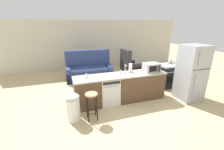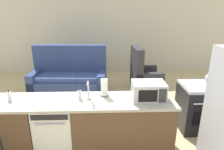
# 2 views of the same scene
# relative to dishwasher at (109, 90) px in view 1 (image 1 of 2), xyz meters

# --- Properties ---
(ground_plane) EXTENTS (24.00, 24.00, 0.00)m
(ground_plane) POSITION_rel_dishwasher_xyz_m (0.25, 0.00, -0.42)
(ground_plane) COLOR tan
(wall_back) EXTENTS (10.00, 0.06, 2.60)m
(wall_back) POSITION_rel_dishwasher_xyz_m (0.55, 4.20, 0.88)
(wall_back) COLOR beige
(wall_back) RESTS_ON ground_plane
(kitchen_counter) EXTENTS (2.94, 0.66, 0.90)m
(kitchen_counter) POSITION_rel_dishwasher_xyz_m (0.49, 0.00, -0.00)
(kitchen_counter) COLOR brown
(kitchen_counter) RESTS_ON ground_plane
(dishwasher) EXTENTS (0.58, 0.61, 0.84)m
(dishwasher) POSITION_rel_dishwasher_xyz_m (0.00, 0.00, 0.00)
(dishwasher) COLOR white
(dishwasher) RESTS_ON ground_plane
(stove_range) EXTENTS (0.76, 0.68, 0.90)m
(stove_range) POSITION_rel_dishwasher_xyz_m (2.60, 0.55, 0.03)
(stove_range) COLOR black
(stove_range) RESTS_ON ground_plane
(refrigerator) EXTENTS (0.72, 0.73, 1.79)m
(refrigerator) POSITION_rel_dishwasher_xyz_m (2.60, -0.55, 0.47)
(refrigerator) COLOR #A8AAB2
(refrigerator) RESTS_ON ground_plane
(microwave) EXTENTS (0.50, 0.37, 0.28)m
(microwave) POSITION_rel_dishwasher_xyz_m (1.46, -0.00, 0.62)
(microwave) COLOR #B7B7BC
(microwave) RESTS_ON kitchen_counter
(sink_faucet) EXTENTS (0.07, 0.18, 0.30)m
(sink_faucet) POSITION_rel_dishwasher_xyz_m (0.54, 0.02, 0.61)
(sink_faucet) COLOR silver
(sink_faucet) RESTS_ON kitchen_counter
(paper_towel_roll) EXTENTS (0.14, 0.14, 0.28)m
(paper_towel_roll) POSITION_rel_dishwasher_xyz_m (0.78, 0.15, 0.62)
(paper_towel_roll) COLOR #4C4C51
(paper_towel_roll) RESTS_ON kitchen_counter
(soap_bottle) EXTENTS (0.06, 0.06, 0.18)m
(soap_bottle) POSITION_rel_dishwasher_xyz_m (0.40, 0.04, 0.55)
(soap_bottle) COLOR silver
(soap_bottle) RESTS_ON kitchen_counter
(dish_soap_bottle) EXTENTS (0.06, 0.06, 0.18)m
(dish_soap_bottle) POSITION_rel_dishwasher_xyz_m (-0.67, 0.03, 0.55)
(dish_soap_bottle) COLOR silver
(dish_soap_bottle) RESTS_ON kitchen_counter
(kettle) EXTENTS (0.21, 0.17, 0.19)m
(kettle) POSITION_rel_dishwasher_xyz_m (2.77, 0.68, 0.56)
(kettle) COLOR #B2B2B7
(kettle) RESTS_ON stove_range
(bar_stool) EXTENTS (0.32, 0.32, 0.74)m
(bar_stool) POSITION_rel_dishwasher_xyz_m (-0.68, -0.70, 0.11)
(bar_stool) COLOR tan
(bar_stool) RESTS_ON ground_plane
(trash_bin) EXTENTS (0.35, 0.35, 0.74)m
(trash_bin) POSITION_rel_dishwasher_xyz_m (-1.14, -0.59, -0.04)
(trash_bin) COLOR white
(trash_bin) RESTS_ON ground_plane
(couch) EXTENTS (2.04, 0.99, 1.27)m
(couch) POSITION_rel_dishwasher_xyz_m (-0.19, 2.45, -0.03)
(couch) COLOR navy
(couch) RESTS_ON ground_plane
(armchair) EXTENTS (0.86, 0.91, 1.20)m
(armchair) POSITION_rel_dishwasher_xyz_m (1.89, 2.63, -0.07)
(armchair) COLOR #2D2D33
(armchair) RESTS_ON ground_plane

